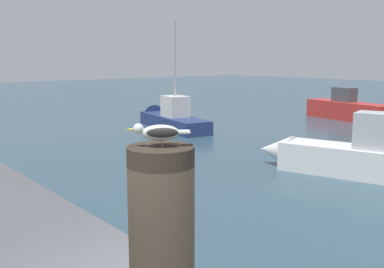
{
  "coord_description": "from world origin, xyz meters",
  "views": [
    {
      "loc": [
        1.92,
        -2.03,
        3.15
      ],
      "look_at": [
        -0.23,
        -0.23,
        2.67
      ],
      "focal_mm": 41.29,
      "sensor_mm": 36.0,
      "label": 1
    }
  ],
  "objects_px": {
    "mooring_post": "(162,231)",
    "boat_white": "(349,156)",
    "boat_red": "(354,110)",
    "seagull": "(159,132)",
    "boat_navy": "(167,118)"
  },
  "relations": [
    {
      "from": "boat_white",
      "to": "boat_navy",
      "type": "distance_m",
      "value": 10.19
    },
    {
      "from": "seagull",
      "to": "boat_white",
      "type": "xyz_separation_m",
      "value": [
        -4.1,
        9.26,
        -2.17
      ]
    },
    {
      "from": "seagull",
      "to": "boat_red",
      "type": "distance_m",
      "value": 21.65
    },
    {
      "from": "boat_red",
      "to": "seagull",
      "type": "bearing_deg",
      "value": -63.04
    },
    {
      "from": "boat_red",
      "to": "boat_white",
      "type": "bearing_deg",
      "value": -60.31
    },
    {
      "from": "boat_navy",
      "to": "mooring_post",
      "type": "bearing_deg",
      "value": -36.78
    },
    {
      "from": "boat_red",
      "to": "boat_navy",
      "type": "relative_size",
      "value": 0.97
    },
    {
      "from": "boat_white",
      "to": "boat_red",
      "type": "bearing_deg",
      "value": 119.69
    },
    {
      "from": "mooring_post",
      "to": "boat_white",
      "type": "bearing_deg",
      "value": 113.91
    },
    {
      "from": "boat_navy",
      "to": "boat_white",
      "type": "bearing_deg",
      "value": -7.68
    },
    {
      "from": "seagull",
      "to": "boat_red",
      "type": "bearing_deg",
      "value": 116.96
    },
    {
      "from": "boat_white",
      "to": "boat_navy",
      "type": "relative_size",
      "value": 0.91
    },
    {
      "from": "boat_white",
      "to": "seagull",
      "type": "bearing_deg",
      "value": -66.13
    },
    {
      "from": "mooring_post",
      "to": "boat_white",
      "type": "relative_size",
      "value": 0.2
    },
    {
      "from": "mooring_post",
      "to": "boat_navy",
      "type": "height_order",
      "value": "boat_navy"
    }
  ]
}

